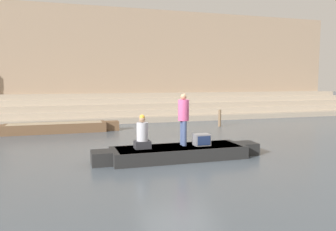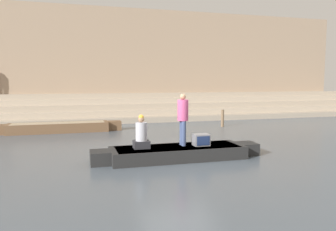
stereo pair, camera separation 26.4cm
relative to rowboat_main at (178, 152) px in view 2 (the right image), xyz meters
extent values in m
plane|color=#4C5660|center=(0.14, 0.42, -0.22)|extent=(120.00, 120.00, 0.00)
cube|color=tan|center=(0.14, 11.29, -0.05)|extent=(36.00, 3.99, 0.34)
cube|color=#B2A28D|center=(0.14, 11.68, 0.29)|extent=(36.00, 3.19, 0.34)
cube|color=tan|center=(0.14, 12.08, 0.63)|extent=(36.00, 2.39, 0.34)
cube|color=#B2A28D|center=(0.14, 12.48, 0.96)|extent=(36.00, 1.60, 0.34)
cube|color=tan|center=(0.14, 12.88, 1.30)|extent=(36.00, 0.80, 0.34)
cube|color=tan|center=(0.14, 13.88, 3.60)|extent=(34.20, 1.20, 7.65)
cube|color=brown|center=(0.14, 13.26, 0.08)|extent=(34.20, 0.12, 0.60)
cube|color=black|center=(0.00, 0.00, -0.02)|extent=(4.38, 1.36, 0.41)
cube|color=#993328|center=(0.00, 0.00, 0.17)|extent=(4.03, 1.26, 0.05)
cube|color=black|center=(2.50, 0.00, -0.02)|extent=(0.61, 0.75, 0.41)
cube|color=black|center=(-2.49, 0.00, -0.02)|extent=(0.61, 0.75, 0.41)
cylinder|color=olive|center=(-0.66, 0.78, 0.09)|extent=(2.82, 0.04, 0.04)
cylinder|color=#3D4C75|center=(0.22, 0.26, 0.61)|extent=(0.15, 0.15, 0.83)
cylinder|color=#3D4C75|center=(0.22, 0.07, 0.61)|extent=(0.15, 0.15, 0.83)
cylinder|color=#C64C7F|center=(0.22, 0.16, 1.37)|extent=(0.36, 0.36, 0.69)
sphere|color=#9E7556|center=(0.22, 0.16, 1.81)|extent=(0.20, 0.20, 0.20)
cube|color=#28282D|center=(-1.20, 0.07, 0.31)|extent=(0.50, 0.40, 0.24)
cylinder|color=#B2B2BC|center=(-1.20, 0.07, 0.73)|extent=(0.36, 0.36, 0.59)
sphere|color=#9E7556|center=(-1.20, 0.07, 1.12)|extent=(0.20, 0.20, 0.20)
sphere|color=gold|center=(-1.20, 0.07, 1.19)|extent=(0.17, 0.17, 0.17)
cube|color=slate|center=(0.80, -0.02, 0.38)|extent=(0.52, 0.40, 0.38)
cube|color=navy|center=(0.80, -0.23, 0.38)|extent=(0.44, 0.02, 0.30)
cube|color=brown|center=(-4.02, 7.00, 0.02)|extent=(4.83, 1.04, 0.47)
cube|color=tan|center=(-4.02, 7.00, 0.23)|extent=(4.44, 0.94, 0.05)
cube|color=brown|center=(-1.27, 7.00, 0.02)|extent=(0.68, 0.57, 0.47)
cylinder|color=brown|center=(4.70, 6.62, 0.25)|extent=(0.16, 0.16, 0.95)
camera|label=1|loc=(-3.43, -9.95, 2.32)|focal=35.00mm
camera|label=2|loc=(-3.17, -10.03, 2.32)|focal=35.00mm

